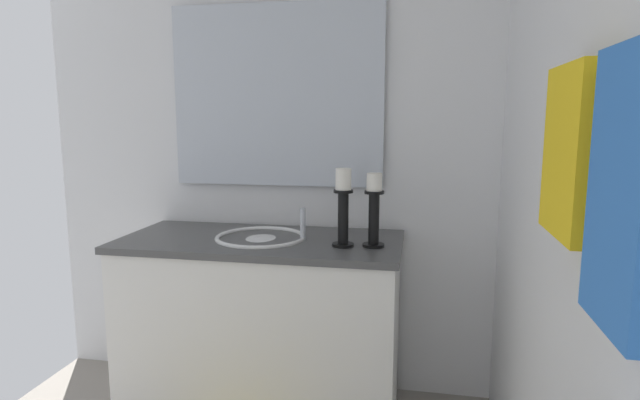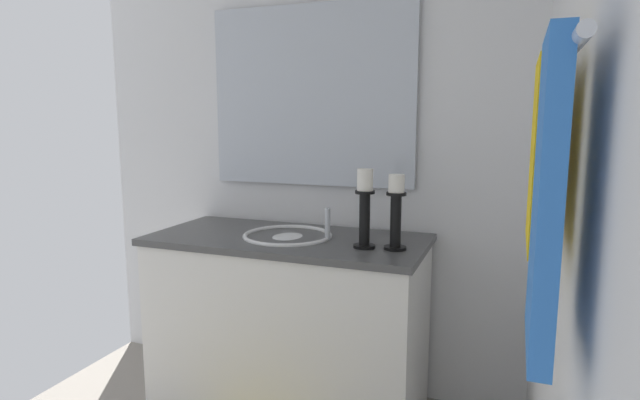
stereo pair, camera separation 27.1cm
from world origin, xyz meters
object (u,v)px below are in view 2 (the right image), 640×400
Objects in this scene: sink_basin at (288,245)px; candle_holder_tall at (396,210)px; towel_bar at (562,61)px; mirror at (310,96)px; vanity_cabinet at (288,323)px; candle_holder_short at (365,206)px; towel_center at (547,197)px; towel_near_vanity at (540,154)px.

sink_basin is 1.33× the size of candle_holder_tall.
towel_bar is at bearing 41.74° from sink_basin.
vanity_cabinet is at bearing -0.01° from mirror.
mirror is at bearing -179.80° from sink_basin.
candle_holder_tall is 1.26m from towel_bar.
towel_center reaches higher than candle_holder_short.
towel_center is at bearing 32.14° from mirror.
mirror is 2.80× the size of towel_near_vanity.
towel_center reaches higher than towel_bar.
towel_bar is at bearing 25.18° from candle_holder_tall.
candle_holder_tall is 1.34m from towel_center.
candle_holder_tall is 0.83× the size of towel_near_vanity.
towel_bar reaches higher than sink_basin.
candle_holder_short is at bearing -149.19° from towel_bar.
towel_near_vanity is (-0.16, -0.02, -0.16)m from towel_bar.
mirror reaches higher than towel_bar.
mirror is (-0.28, 0.00, 1.03)m from vanity_cabinet.
mirror is 1.59m from towel_near_vanity.
mirror is at bearing -144.46° from towel_bar.
mirror reaches higher than candle_holder_short.
mirror is (-0.28, -0.00, 0.66)m from sink_basin.
towel_near_vanity and towel_center have the same top height.
vanity_cabinet is 0.37m from sink_basin.
towel_bar reaches higher than vanity_cabinet.
towel_bar is at bearing 30.81° from candle_holder_short.
vanity_cabinet is at bearing -142.57° from towel_center.
mirror is 3.37× the size of candle_holder_tall.
towel_bar is (1.40, 1.00, -0.01)m from mirror.
candle_holder_short is at bearing 46.73° from mirror.
sink_basin is 0.44m from candle_holder_short.
towel_near_vanity is at bearing 45.73° from sink_basin.
sink_basin is 0.72m from mirror.
candle_holder_short is at bearing 78.84° from sink_basin.
towel_near_vanity is 0.83× the size of towel_center.
towel_center is (1.28, 0.98, 0.82)m from vanity_cabinet.
candle_holder_short reaches higher than sink_basin.
sink_basin is 0.91× the size of towel_center.
towel_bar reaches higher than candle_holder_tall.
mirror is 3.17× the size of candle_holder_short.
towel_near_vanity is (0.96, 0.98, 0.49)m from sink_basin.
vanity_cabinet is 1.81m from towel_bar.
vanity_cabinet is at bearing -138.23° from towel_bar.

